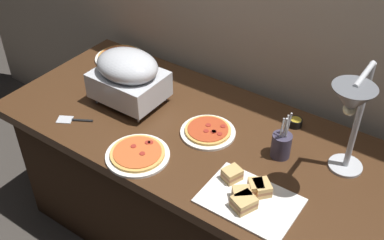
# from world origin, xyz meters

# --- Properties ---
(ground_plane) EXTENTS (8.00, 8.00, 0.00)m
(ground_plane) POSITION_xyz_m (0.00, 0.00, 0.00)
(ground_plane) COLOR #38332D
(back_wall) EXTENTS (4.40, 0.04, 2.40)m
(back_wall) POSITION_xyz_m (0.00, 0.50, 1.20)
(back_wall) COLOR tan
(back_wall) RESTS_ON ground_plane
(buffet_table) EXTENTS (1.90, 0.84, 0.76)m
(buffet_table) POSITION_xyz_m (0.00, 0.00, 0.39)
(buffet_table) COLOR #422816
(buffet_table) RESTS_ON ground_plane
(chafing_dish) EXTENTS (0.33, 0.26, 0.28)m
(chafing_dish) POSITION_xyz_m (-0.40, 0.00, 0.92)
(chafing_dish) COLOR #B7BABF
(chafing_dish) RESTS_ON buffet_table
(heat_lamp) EXTENTS (0.15, 0.33, 0.51)m
(heat_lamp) POSITION_xyz_m (0.64, 0.00, 1.15)
(heat_lamp) COLOR #B7BABF
(heat_lamp) RESTS_ON buffet_table
(pizza_plate_front) EXTENTS (0.25, 0.25, 0.03)m
(pizza_plate_front) POSITION_xyz_m (0.05, 0.01, 0.77)
(pizza_plate_front) COLOR white
(pizza_plate_front) RESTS_ON buffet_table
(pizza_plate_center) EXTENTS (0.28, 0.28, 0.03)m
(pizza_plate_center) POSITION_xyz_m (-0.72, 0.29, 0.77)
(pizza_plate_center) COLOR white
(pizza_plate_center) RESTS_ON buffet_table
(pizza_plate_raised_stand) EXTENTS (0.28, 0.28, 0.03)m
(pizza_plate_raised_stand) POSITION_xyz_m (-0.11, -0.29, 0.77)
(pizza_plate_raised_stand) COLOR white
(pizza_plate_raised_stand) RESTS_ON buffet_table
(sandwich_platter) EXTENTS (0.37, 0.26, 0.06)m
(sandwich_platter) POSITION_xyz_m (0.40, -0.23, 0.78)
(sandwich_platter) COLOR white
(sandwich_platter) RESTS_ON buffet_table
(sauce_cup_near) EXTENTS (0.06, 0.06, 0.04)m
(sauce_cup_near) POSITION_xyz_m (0.35, 0.29, 0.78)
(sauce_cup_near) COLOR black
(sauce_cup_near) RESTS_ON buffet_table
(utensil_holder) EXTENTS (0.08, 0.08, 0.23)m
(utensil_holder) POSITION_xyz_m (0.39, 0.06, 0.82)
(utensil_holder) COLOR #383347
(utensil_holder) RESTS_ON buffet_table
(serving_spatula) EXTENTS (0.16, 0.11, 0.01)m
(serving_spatula) POSITION_xyz_m (-0.52, -0.27, 0.76)
(serving_spatula) COLOR #B7BABF
(serving_spatula) RESTS_ON buffet_table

